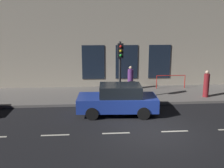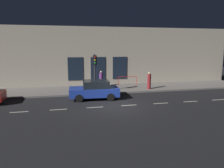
{
  "view_description": "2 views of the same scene",
  "coord_description": "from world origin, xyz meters",
  "px_view_note": "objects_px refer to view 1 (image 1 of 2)",
  "views": [
    {
      "loc": [
        -10.25,
        2.6,
        4.43
      ],
      "look_at": [
        2.04,
        1.61,
        1.74
      ],
      "focal_mm": 40.8,
      "sensor_mm": 36.0,
      "label": 1
    },
    {
      "loc": [
        -15.13,
        3.69,
        4.41
      ],
      "look_at": [
        1.41,
        0.0,
        1.44
      ],
      "focal_mm": 34.52,
      "sensor_mm": 36.0,
      "label": 2
    }
  ],
  "objects_px": {
    "parked_car_0": "(118,100)",
    "pedestrian_0": "(206,85)",
    "traffic_light": "(120,60)",
    "trash_bin": "(132,90)",
    "pedestrian_1": "(130,79)"
  },
  "relations": [
    {
      "from": "pedestrian_0",
      "to": "trash_bin",
      "type": "bearing_deg",
      "value": 139.45
    },
    {
      "from": "traffic_light",
      "to": "pedestrian_1",
      "type": "relative_size",
      "value": 2.11
    },
    {
      "from": "parked_car_0",
      "to": "trash_bin",
      "type": "xyz_separation_m",
      "value": [
        2.68,
        -1.18,
        -0.13
      ]
    },
    {
      "from": "traffic_light",
      "to": "trash_bin",
      "type": "height_order",
      "value": "traffic_light"
    },
    {
      "from": "pedestrian_0",
      "to": "parked_car_0",
      "type": "bearing_deg",
      "value": 164.78
    },
    {
      "from": "traffic_light",
      "to": "trash_bin",
      "type": "bearing_deg",
      "value": -46.89
    },
    {
      "from": "pedestrian_0",
      "to": "pedestrian_1",
      "type": "xyz_separation_m",
      "value": [
        2.39,
        4.51,
        -0.02
      ]
    },
    {
      "from": "pedestrian_1",
      "to": "traffic_light",
      "type": "bearing_deg",
      "value": 142.03
    },
    {
      "from": "parked_car_0",
      "to": "pedestrian_0",
      "type": "relative_size",
      "value": 2.46
    },
    {
      "from": "trash_bin",
      "to": "parked_car_0",
      "type": "bearing_deg",
      "value": 156.23
    },
    {
      "from": "pedestrian_0",
      "to": "pedestrian_1",
      "type": "bearing_deg",
      "value": 114.21
    },
    {
      "from": "parked_car_0",
      "to": "pedestrian_1",
      "type": "xyz_separation_m",
      "value": [
        4.85,
        -1.4,
        0.13
      ]
    },
    {
      "from": "pedestrian_1",
      "to": "trash_bin",
      "type": "height_order",
      "value": "pedestrian_1"
    },
    {
      "from": "traffic_light",
      "to": "pedestrian_1",
      "type": "bearing_deg",
      "value": -19.92
    },
    {
      "from": "traffic_light",
      "to": "parked_car_0",
      "type": "distance_m",
      "value": 2.64
    }
  ]
}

